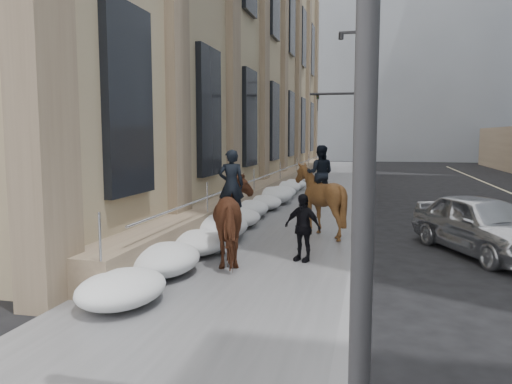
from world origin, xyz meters
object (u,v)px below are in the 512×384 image
mounted_horse_right (319,197)px  pedestrian (302,227)px  mounted_horse_left (237,216)px  car_silver (482,225)px

mounted_horse_right → pedestrian: 3.35m
mounted_horse_left → car_silver: mounted_horse_left is taller
pedestrian → car_silver: (4.52, 2.26, -0.14)m
mounted_horse_left → pedestrian: 1.62m
mounted_horse_right → car_silver: bearing=166.5°
mounted_horse_left → pedestrian: mounted_horse_left is taller
mounted_horse_left → pedestrian: bearing=174.1°
mounted_horse_right → car_silver: (4.46, -1.07, -0.50)m
mounted_horse_right → pedestrian: size_ratio=1.67×
mounted_horse_right → pedestrian: (-0.06, -3.33, -0.36)m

